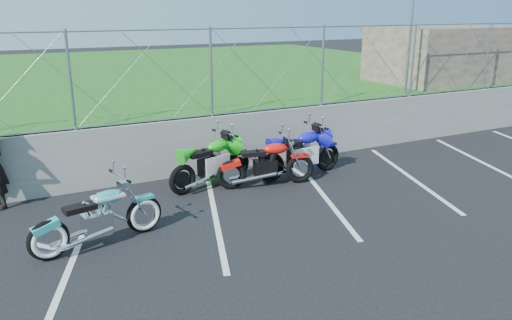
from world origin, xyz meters
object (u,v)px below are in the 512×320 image
sportbike_green (212,164)px  sportbike_blue (301,155)px  naked_orange (268,165)px  cruiser_turquoise (100,219)px

sportbike_green → sportbike_blue: (2.05, -0.31, 0.01)m
sportbike_green → sportbike_blue: size_ratio=0.94×
naked_orange → sportbike_blue: sportbike_blue is taller
sportbike_green → sportbike_blue: 2.07m
naked_orange → sportbike_green: bearing=164.0°
naked_orange → sportbike_blue: 1.03m
sportbike_blue → sportbike_green: bearing=167.2°
cruiser_turquoise → sportbike_green: bearing=22.0°
cruiser_turquoise → sportbike_blue: (4.73, 1.50, 0.05)m
naked_orange → sportbike_green: sportbike_green is taller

